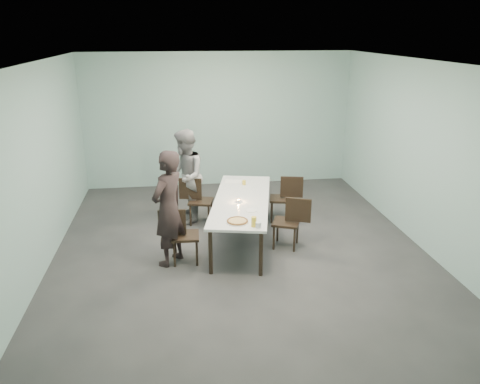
{
  "coord_description": "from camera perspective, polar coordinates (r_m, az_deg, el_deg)",
  "views": [
    {
      "loc": [
        -0.96,
        -6.97,
        3.45
      ],
      "look_at": [
        0.0,
        -0.02,
        1.0
      ],
      "focal_mm": 35.0,
      "sensor_mm": 36.0,
      "label": 1
    }
  ],
  "objects": [
    {
      "name": "chair_near_right",
      "position": [
        7.73,
        6.26,
        -3.28
      ],
      "size": [
        0.65,
        0.55,
        0.87
      ],
      "rotation": [
        0.0,
        0.0,
        2.75
      ],
      "color": "black",
      "rests_on": "ground"
    },
    {
      "name": "chair_far_right",
      "position": [
        8.81,
        5.57,
        -0.41
      ],
      "size": [
        0.65,
        0.5,
        0.87
      ],
      "rotation": [
        0.0,
        0.0,
        2.91
      ],
      "color": "black",
      "rests_on": "ground"
    },
    {
      "name": "chair_near_left",
      "position": [
        7.27,
        -7.34,
        -4.85
      ],
      "size": [
        0.62,
        0.44,
        0.87
      ],
      "rotation": [
        0.0,
        0.0,
        -0.04
      ],
      "color": "black",
      "rests_on": "ground"
    },
    {
      "name": "amber_tumbler",
      "position": [
        8.57,
        0.49,
        1.17
      ],
      "size": [
        0.07,
        0.07,
        0.08
      ],
      "primitive_type": "cylinder",
      "color": "yellow",
      "rests_on": "table"
    },
    {
      "name": "table",
      "position": [
        7.87,
        0.2,
        -1.24
      ],
      "size": [
        1.43,
        2.73,
        0.75
      ],
      "rotation": [
        0.0,
        0.0,
        -0.21
      ],
      "color": "white",
      "rests_on": "ground"
    },
    {
      "name": "chair_far_left",
      "position": [
        8.68,
        -5.33,
        -0.68
      ],
      "size": [
        0.65,
        0.5,
        0.87
      ],
      "rotation": [
        0.0,
        0.0,
        -0.23
      ],
      "color": "black",
      "rests_on": "ground"
    },
    {
      "name": "tealight",
      "position": [
        7.7,
        -0.18,
        -1.1
      ],
      "size": [
        0.06,
        0.06,
        0.05
      ],
      "color": "silver",
      "rests_on": "table"
    },
    {
      "name": "water_tumbler",
      "position": [
        6.71,
        2.25,
        -4.06
      ],
      "size": [
        0.08,
        0.08,
        0.09
      ],
      "primitive_type": "cylinder",
      "color": "silver",
      "rests_on": "table"
    },
    {
      "name": "ground",
      "position": [
        7.84,
        -0.02,
        -6.86
      ],
      "size": [
        7.0,
        7.0,
        0.0
      ],
      "primitive_type": "plane",
      "color": "#333335",
      "rests_on": "ground"
    },
    {
      "name": "diner_far",
      "position": [
        8.68,
        -6.69,
        1.86
      ],
      "size": [
        0.67,
        0.86,
        1.75
      ],
      "primitive_type": "imported",
      "rotation": [
        0.0,
        0.0,
        -1.58
      ],
      "color": "gray",
      "rests_on": "ground"
    },
    {
      "name": "side_plate",
      "position": [
        7.35,
        1.36,
        -2.26
      ],
      "size": [
        0.18,
        0.18,
        0.01
      ],
      "primitive_type": "cylinder",
      "color": "white",
      "rests_on": "table"
    },
    {
      "name": "beer_glass",
      "position": [
        6.75,
        1.7,
        -3.64
      ],
      "size": [
        0.08,
        0.08,
        0.15
      ],
      "primitive_type": "cylinder",
      "color": "yellow",
      "rests_on": "table"
    },
    {
      "name": "room_shell",
      "position": [
        7.18,
        -0.03,
        7.81
      ],
      "size": [
        6.02,
        7.02,
        3.01
      ],
      "color": "#96BDB9",
      "rests_on": "ground"
    },
    {
      "name": "diner_near",
      "position": [
        7.11,
        -8.72,
        -2.01
      ],
      "size": [
        0.74,
        0.78,
        1.8
      ],
      "primitive_type": "imported",
      "rotation": [
        0.0,
        0.0,
        -2.21
      ],
      "color": "black",
      "rests_on": "ground"
    },
    {
      "name": "pizza",
      "position": [
        6.91,
        -0.32,
        -3.57
      ],
      "size": [
        0.34,
        0.34,
        0.04
      ],
      "color": "white",
      "rests_on": "table"
    },
    {
      "name": "menu",
      "position": [
        8.75,
        -0.84,
        1.29
      ],
      "size": [
        0.34,
        0.28,
        0.01
      ],
      "primitive_type": "cube",
      "rotation": [
        0.0,
        0.0,
        -0.21
      ],
      "color": "silver",
      "rests_on": "table"
    }
  ]
}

